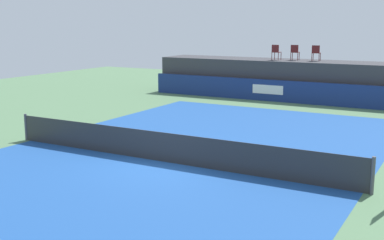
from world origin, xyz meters
name	(u,v)px	position (x,y,z in m)	size (l,w,h in m)	color
ground_plane	(210,143)	(0.00, 3.00, 0.00)	(48.00, 48.00, 0.00)	#4C704C
court_inner	(167,162)	(0.00, 0.00, 0.00)	(12.00, 22.00, 0.00)	#1C478C
sponsor_wall	(297,92)	(-0.01, 13.50, 0.60)	(18.00, 0.22, 1.20)	navy
spectator_platform	(307,80)	(0.00, 15.30, 1.10)	(18.00, 2.80, 2.20)	#38383D
spectator_chair_far_left	(276,52)	(-1.82, 14.94, 2.69)	(0.47, 0.47, 0.89)	#561919
spectator_chair_left	(295,52)	(-0.82, 15.35, 2.69)	(0.48, 0.48, 0.89)	#561919
spectator_chair_center	(316,52)	(0.42, 15.31, 2.69)	(0.47, 0.47, 0.89)	#561919
tennis_net	(167,148)	(0.00, 0.00, 0.47)	(12.40, 0.02, 0.95)	#2D2D2D
net_post_near	(26,127)	(-6.20, 0.00, 0.50)	(0.10, 0.10, 1.00)	#4C4C51
net_post_far	(373,176)	(6.20, 0.00, 0.50)	(0.10, 0.10, 1.00)	#4C4C51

